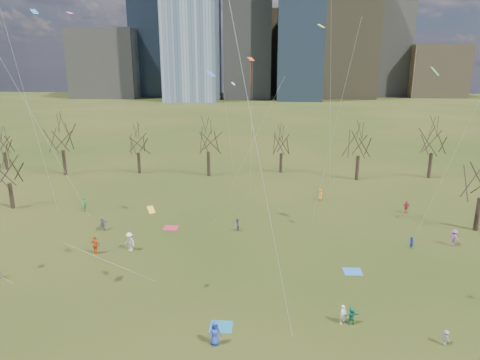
# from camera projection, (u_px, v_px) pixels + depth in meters

# --- Properties ---
(ground) EXTENTS (500.00, 500.00, 0.00)m
(ground) POSITION_uv_depth(u_px,v_px,m) (230.00, 312.00, 32.07)
(ground) COLOR black
(ground) RESTS_ON ground
(downtown_skyline) EXTENTS (212.50, 78.00, 118.00)m
(downtown_skyline) POSITION_uv_depth(u_px,v_px,m) (259.00, 23.00, 224.81)
(downtown_skyline) COLOR slate
(downtown_skyline) RESTS_ON ground
(bare_tree_row) EXTENTS (113.04, 29.80, 9.50)m
(bare_tree_row) POSITION_uv_depth(u_px,v_px,m) (250.00, 143.00, 66.31)
(bare_tree_row) COLOR black
(bare_tree_row) RESTS_ON ground
(blanket_teal) EXTENTS (1.60, 1.50, 0.03)m
(blanket_teal) POSITION_uv_depth(u_px,v_px,m) (221.00, 327.00, 30.21)
(blanket_teal) COLOR #17678B
(blanket_teal) RESTS_ON ground
(blanket_navy) EXTENTS (1.60, 1.50, 0.03)m
(blanket_navy) POSITION_uv_depth(u_px,v_px,m) (353.00, 272.00, 38.24)
(blanket_navy) COLOR blue
(blanket_navy) RESTS_ON ground
(blanket_crimson) EXTENTS (1.60, 1.50, 0.03)m
(blanket_crimson) POSITION_uv_depth(u_px,v_px,m) (171.00, 228.00, 48.41)
(blanket_crimson) COLOR #B2233A
(blanket_crimson) RESTS_ON ground
(person_0) EXTENTS (0.97, 0.81, 1.70)m
(person_0) POSITION_uv_depth(u_px,v_px,m) (215.00, 333.00, 28.10)
(person_0) COLOR #263FA8
(person_0) RESTS_ON ground
(person_1) EXTENTS (0.63, 0.58, 1.44)m
(person_1) POSITION_uv_depth(u_px,v_px,m) (343.00, 315.00, 30.43)
(person_1) COLOR white
(person_1) RESTS_ON ground
(person_3) EXTENTS (0.66, 0.81, 1.09)m
(person_3) POSITION_uv_depth(u_px,v_px,m) (446.00, 338.00, 28.16)
(person_3) COLOR slate
(person_3) RESTS_ON ground
(person_4) EXTENTS (1.15, 0.75, 1.81)m
(person_4) POSITION_uv_depth(u_px,v_px,m) (95.00, 245.00, 41.66)
(person_4) COLOR #D34D17
(person_4) RESTS_ON ground
(person_5) EXTENTS (1.32, 0.64, 1.36)m
(person_5) POSITION_uv_depth(u_px,v_px,m) (351.00, 316.00, 30.37)
(person_5) COLOR #1B7A5D
(person_5) RESTS_ON ground
(person_8) EXTENTS (0.60, 0.70, 1.23)m
(person_8) POSITION_uv_depth(u_px,v_px,m) (411.00, 243.00, 42.96)
(person_8) COLOR #2739AA
(person_8) RESTS_ON ground
(person_9) EXTENTS (1.41, 1.23, 1.90)m
(person_9) POSITION_uv_depth(u_px,v_px,m) (130.00, 242.00, 42.34)
(person_9) COLOR silver
(person_9) RESTS_ON ground
(person_10) EXTENTS (0.97, 0.54, 1.57)m
(person_10) POSITION_uv_depth(u_px,v_px,m) (406.00, 207.00, 53.12)
(person_10) COLOR #B61A37
(person_10) RESTS_ON ground
(person_11) EXTENTS (0.97, 1.50, 1.55)m
(person_11) POSITION_uv_depth(u_px,v_px,m) (103.00, 224.00, 47.59)
(person_11) COLOR slate
(person_11) RESTS_ON ground
(person_12) EXTENTS (0.78, 0.92, 1.59)m
(person_12) POSITION_uv_depth(u_px,v_px,m) (320.00, 195.00, 58.11)
(person_12) COLOR orange
(person_12) RESTS_ON ground
(person_13) EXTENTS (0.70, 0.78, 1.80)m
(person_13) POSITION_uv_depth(u_px,v_px,m) (85.00, 204.00, 53.76)
(person_13) COLOR #1A763D
(person_13) RESTS_ON ground
(person_14) EXTENTS (0.86, 0.93, 1.52)m
(person_14) POSITION_uv_depth(u_px,v_px,m) (237.00, 225.00, 47.29)
(person_14) COLOR slate
(person_14) RESTS_ON ground
(person_15) EXTENTS (1.22, 1.26, 1.72)m
(person_15) POSITION_uv_depth(u_px,v_px,m) (454.00, 238.00, 43.54)
(person_15) COLOR #8C4C99
(person_15) RESTS_ON ground
(kites_airborne) EXTENTS (63.08, 44.72, 29.98)m
(kites_airborne) POSITION_uv_depth(u_px,v_px,m) (269.00, 114.00, 39.17)
(kites_airborne) COLOR #E24813
(kites_airborne) RESTS_ON ground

